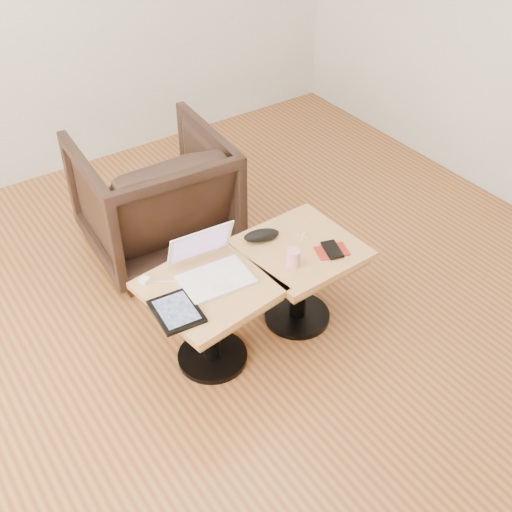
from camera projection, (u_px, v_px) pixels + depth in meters
room_shell at (222, 112)px, 2.08m from camera, size 4.52×4.52×2.71m
side_table_left at (209, 305)px, 2.83m from camera, size 0.57×0.57×0.46m
side_table_right at (300, 265)px, 3.05m from camera, size 0.53×0.53×0.46m
laptop at (211, 268)px, 2.78m from camera, size 0.32×0.31×0.21m
tablet at (176, 311)px, 2.62m from camera, size 0.20×0.24×0.02m
charging_adapter at (145, 280)px, 2.77m from camera, size 0.05×0.05×0.02m
glasses_case at (261, 235)px, 2.99m from camera, size 0.19×0.12×0.05m
striped_cup at (293, 258)px, 2.84m from camera, size 0.07×0.07×0.08m
earbuds_tangle at (302, 235)px, 3.03m from camera, size 0.07×0.05×0.01m
phone_on_sleeve at (332, 250)px, 2.94m from camera, size 0.17×0.14×0.02m
armchair at (154, 196)px, 3.50m from camera, size 0.80×0.82×0.70m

